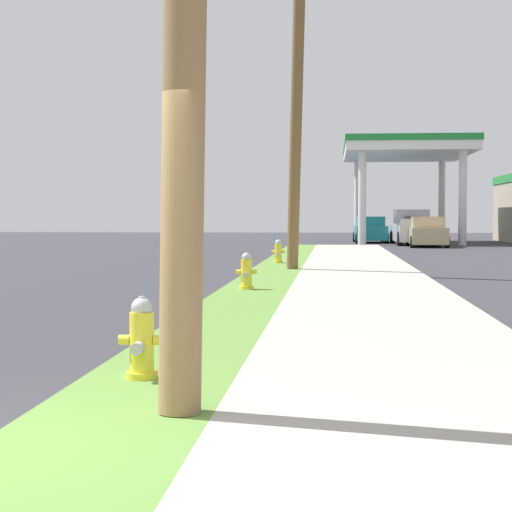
{
  "coord_description": "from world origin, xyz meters",
  "views": [
    {
      "loc": [
        2.28,
        -5.21,
        1.59
      ],
      "look_at": [
        0.65,
        13.23,
        0.74
      ],
      "focal_mm": 61.32,
      "sensor_mm": 36.0,
      "label": 1
    }
  ],
  "objects_px": {
    "fire_hydrant_fourth": "(292,242)",
    "utility_pole_midground": "(297,92)",
    "truck_navy_at_forecourt": "(411,226)",
    "fire_hydrant_third": "(278,253)",
    "car_teal_by_near_pump": "(370,231)",
    "truck_silver_on_apron": "(413,228)",
    "fire_hydrant_nearest": "(142,343)",
    "fire_hydrant_second": "(246,273)",
    "car_tan_by_far_pump": "(427,233)"
  },
  "relations": [
    {
      "from": "truck_navy_at_forecourt",
      "to": "truck_silver_on_apron",
      "type": "bearing_deg",
      "value": -94.41
    },
    {
      "from": "fire_hydrant_third",
      "to": "utility_pole_midground",
      "type": "distance_m",
      "value": 5.83
    },
    {
      "from": "truck_navy_at_forecourt",
      "to": "fire_hydrant_fourth",
      "type": "bearing_deg",
      "value": -108.04
    },
    {
      "from": "utility_pole_midground",
      "to": "truck_navy_at_forecourt",
      "type": "bearing_deg",
      "value": 80.2
    },
    {
      "from": "fire_hydrant_second",
      "to": "car_teal_by_near_pump",
      "type": "height_order",
      "value": "car_teal_by_near_pump"
    },
    {
      "from": "fire_hydrant_nearest",
      "to": "fire_hydrant_fourth",
      "type": "bearing_deg",
      "value": 90.13
    },
    {
      "from": "fire_hydrant_second",
      "to": "fire_hydrant_fourth",
      "type": "bearing_deg",
      "value": 90.15
    },
    {
      "from": "fire_hydrant_fourth",
      "to": "utility_pole_midground",
      "type": "relative_size",
      "value": 0.08
    },
    {
      "from": "fire_hydrant_second",
      "to": "car_tan_by_far_pump",
      "type": "relative_size",
      "value": 0.16
    },
    {
      "from": "fire_hydrant_second",
      "to": "car_tan_by_far_pump",
      "type": "xyz_separation_m",
      "value": [
        6.62,
        28.52,
        0.28
      ]
    },
    {
      "from": "fire_hydrant_third",
      "to": "fire_hydrant_second",
      "type": "bearing_deg",
      "value": -90.1
    },
    {
      "from": "car_tan_by_far_pump",
      "to": "fire_hydrant_third",
      "type": "bearing_deg",
      "value": -109.58
    },
    {
      "from": "utility_pole_midground",
      "to": "truck_navy_at_forecourt",
      "type": "xyz_separation_m",
      "value": [
        6.25,
        36.22,
        -4.04
      ]
    },
    {
      "from": "fire_hydrant_third",
      "to": "car_tan_by_far_pump",
      "type": "height_order",
      "value": "car_tan_by_far_pump"
    },
    {
      "from": "fire_hydrant_fourth",
      "to": "fire_hydrant_third",
      "type": "bearing_deg",
      "value": -89.63
    },
    {
      "from": "fire_hydrant_third",
      "to": "truck_navy_at_forecourt",
      "type": "distance_m",
      "value": 33.33
    },
    {
      "from": "fire_hydrant_nearest",
      "to": "fire_hydrant_fourth",
      "type": "distance_m",
      "value": 30.63
    },
    {
      "from": "fire_hydrant_third",
      "to": "utility_pole_midground",
      "type": "relative_size",
      "value": 0.08
    },
    {
      "from": "truck_silver_on_apron",
      "to": "truck_navy_at_forecourt",
      "type": "bearing_deg",
      "value": 85.59
    },
    {
      "from": "car_teal_by_near_pump",
      "to": "truck_silver_on_apron",
      "type": "bearing_deg",
      "value": -58.63
    },
    {
      "from": "truck_navy_at_forecourt",
      "to": "truck_silver_on_apron",
      "type": "distance_m",
      "value": 10.69
    },
    {
      "from": "fire_hydrant_second",
      "to": "car_tan_by_far_pump",
      "type": "bearing_deg",
      "value": 76.94
    },
    {
      "from": "utility_pole_midground",
      "to": "car_teal_by_near_pump",
      "type": "bearing_deg",
      "value": 83.7
    },
    {
      "from": "fire_hydrant_fourth",
      "to": "fire_hydrant_second",
      "type": "bearing_deg",
      "value": -89.85
    },
    {
      "from": "car_teal_by_near_pump",
      "to": "truck_silver_on_apron",
      "type": "height_order",
      "value": "truck_silver_on_apron"
    },
    {
      "from": "fire_hydrant_second",
      "to": "car_teal_by_near_pump",
      "type": "bearing_deg",
      "value": 83.63
    },
    {
      "from": "fire_hydrant_fourth",
      "to": "car_tan_by_far_pump",
      "type": "relative_size",
      "value": 0.16
    },
    {
      "from": "utility_pole_midground",
      "to": "truck_silver_on_apron",
      "type": "distance_m",
      "value": 26.45
    },
    {
      "from": "fire_hydrant_nearest",
      "to": "fire_hydrant_second",
      "type": "bearing_deg",
      "value": 90.1
    },
    {
      "from": "fire_hydrant_second",
      "to": "truck_navy_at_forecourt",
      "type": "height_order",
      "value": "truck_navy_at_forecourt"
    },
    {
      "from": "fire_hydrant_fourth",
      "to": "utility_pole_midground",
      "type": "height_order",
      "value": "utility_pole_midground"
    },
    {
      "from": "truck_navy_at_forecourt",
      "to": "truck_silver_on_apron",
      "type": "height_order",
      "value": "same"
    },
    {
      "from": "utility_pole_midground",
      "to": "truck_navy_at_forecourt",
      "type": "distance_m",
      "value": 36.98
    },
    {
      "from": "truck_silver_on_apron",
      "to": "car_teal_by_near_pump",
      "type": "bearing_deg",
      "value": 121.37
    },
    {
      "from": "car_tan_by_far_pump",
      "to": "truck_navy_at_forecourt",
      "type": "height_order",
      "value": "truck_navy_at_forecourt"
    },
    {
      "from": "fire_hydrant_third",
      "to": "fire_hydrant_fourth",
      "type": "xyz_separation_m",
      "value": [
        -0.07,
        10.92,
        0.0
      ]
    },
    {
      "from": "fire_hydrant_nearest",
      "to": "truck_navy_at_forecourt",
      "type": "xyz_separation_m",
      "value": [
        6.98,
        52.3,
        0.47
      ]
    },
    {
      "from": "truck_navy_at_forecourt",
      "to": "fire_hydrant_third",
      "type": "bearing_deg",
      "value": -102.09
    },
    {
      "from": "truck_navy_at_forecourt",
      "to": "fire_hydrant_nearest",
      "type": "bearing_deg",
      "value": -97.61
    },
    {
      "from": "car_tan_by_far_pump",
      "to": "fire_hydrant_second",
      "type": "bearing_deg",
      "value": -103.06
    },
    {
      "from": "truck_silver_on_apron",
      "to": "fire_hydrant_nearest",
      "type": "bearing_deg",
      "value": -98.42
    },
    {
      "from": "utility_pole_midground",
      "to": "fire_hydrant_nearest",
      "type": "bearing_deg",
      "value": -92.59
    },
    {
      "from": "fire_hydrant_second",
      "to": "fire_hydrant_third",
      "type": "xyz_separation_m",
      "value": [
        0.02,
        9.96,
        0.0
      ]
    },
    {
      "from": "car_tan_by_far_pump",
      "to": "truck_navy_at_forecourt",
      "type": "relative_size",
      "value": 0.82
    },
    {
      "from": "car_teal_by_near_pump",
      "to": "fire_hydrant_second",
      "type": "bearing_deg",
      "value": -96.37
    },
    {
      "from": "car_tan_by_far_pump",
      "to": "truck_navy_at_forecourt",
      "type": "bearing_deg",
      "value": 88.44
    },
    {
      "from": "car_tan_by_far_pump",
      "to": "fire_hydrant_nearest",
      "type": "bearing_deg",
      "value": -99.79
    },
    {
      "from": "fire_hydrant_nearest",
      "to": "fire_hydrant_fourth",
      "type": "relative_size",
      "value": 1.0
    },
    {
      "from": "fire_hydrant_second",
      "to": "truck_silver_on_apron",
      "type": "height_order",
      "value": "truck_silver_on_apron"
    },
    {
      "from": "fire_hydrant_nearest",
      "to": "truck_navy_at_forecourt",
      "type": "bearing_deg",
      "value": 82.39
    }
  ]
}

